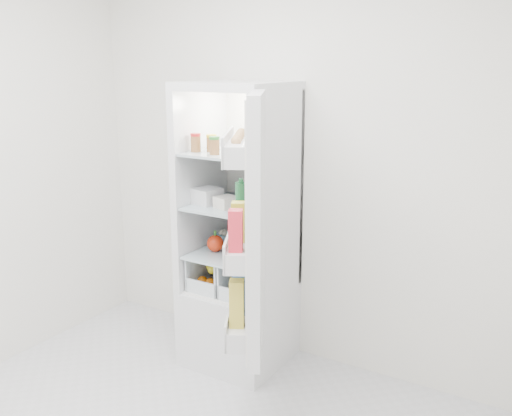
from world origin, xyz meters
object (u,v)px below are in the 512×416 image
Objects in this scene: mushroom_bowl at (226,239)px; fridge_door at (251,231)px; refrigerator at (242,262)px; red_cabbage at (254,244)px.

mushroom_bowl is 0.10× the size of fridge_door.
refrigerator is 0.21m from mushroom_bowl.
red_cabbage is at bearing -28.48° from refrigerator.
refrigerator reaches higher than mushroom_bowl.
mushroom_bowl is (-0.17, 0.05, 0.11)m from refrigerator.
refrigerator reaches higher than red_cabbage.
refrigerator is 1.38× the size of fridge_door.
red_cabbage reaches higher than mushroom_bowl.
refrigerator is at bearing 7.85° from fridge_door.
refrigerator is at bearing 151.52° from red_cabbage.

